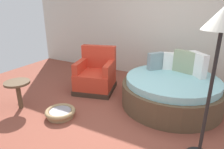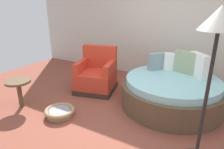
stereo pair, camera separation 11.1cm
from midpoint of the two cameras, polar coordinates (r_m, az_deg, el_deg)
The scene contains 7 objects.
ground_plane at distance 3.45m, azimuth 3.84°, elevation -12.57°, with size 8.00×8.00×0.02m, color brown.
back_wall at distance 5.05m, azimuth 15.41°, elevation 16.16°, with size 8.00×0.12×3.13m, color beige.
round_daybed at distance 3.89m, azimuth 15.79°, elevation -4.42°, with size 1.82×1.82×0.98m.
red_armchair at distance 4.38m, azimuth -5.36°, elevation -0.30°, with size 0.98×0.98×0.94m.
pet_basket at distance 3.58m, azimuth -15.37°, elevation -10.44°, with size 0.51×0.51×0.13m.
side_table at distance 3.96m, azimuth -26.04°, elevation -3.11°, with size 0.44×0.44×0.52m.
floor_lamp at distance 2.28m, azimuth 27.30°, elevation 9.95°, with size 0.40×0.40×1.82m.
Camera 1 is at (1.13, -2.69, 1.84)m, focal length 32.08 mm.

